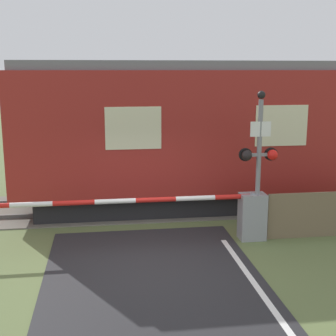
# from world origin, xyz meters

# --- Properties ---
(ground_plane) EXTENTS (80.00, 80.00, 0.00)m
(ground_plane) POSITION_xyz_m (0.00, 0.00, 0.00)
(ground_plane) COLOR #5B6B3D
(track_bed) EXTENTS (36.00, 3.20, 0.13)m
(track_bed) POSITION_xyz_m (0.00, 4.10, 0.02)
(track_bed) COLOR #666056
(track_bed) RESTS_ON ground_plane
(train) EXTENTS (14.04, 3.20, 4.17)m
(train) POSITION_xyz_m (3.74, 4.10, 2.13)
(train) COLOR black
(train) RESTS_ON ground_plane
(crossing_barrier) EXTENTS (6.80, 0.44, 1.15)m
(crossing_barrier) POSITION_xyz_m (1.88, 1.06, 0.66)
(crossing_barrier) COLOR gray
(crossing_barrier) RESTS_ON ground_plane
(signal_post) EXTENTS (0.90, 0.26, 3.48)m
(signal_post) POSITION_xyz_m (2.63, 0.98, 1.98)
(signal_post) COLOR gray
(signal_post) RESTS_ON ground_plane
(roadside_fence) EXTENTS (3.25, 0.06, 1.10)m
(roadside_fence) POSITION_xyz_m (4.53, 0.99, 0.55)
(roadside_fence) COLOR #726047
(roadside_fence) RESTS_ON ground_plane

